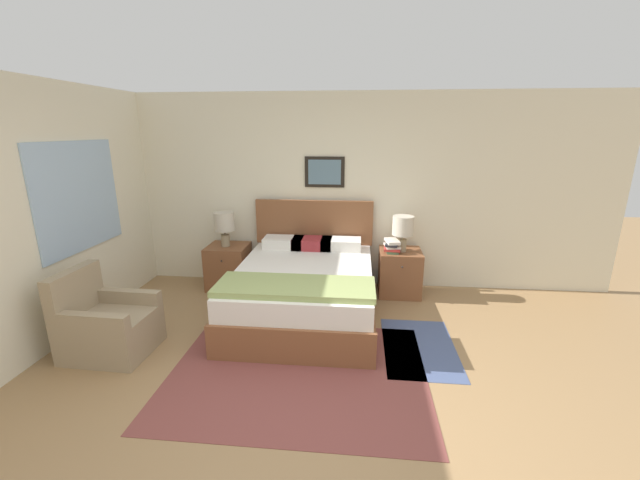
{
  "coord_description": "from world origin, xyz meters",
  "views": [
    {
      "loc": [
        0.4,
        -2.37,
        2.12
      ],
      "look_at": [
        0.01,
        1.6,
        1.0
      ],
      "focal_mm": 22.0,
      "sensor_mm": 36.0,
      "label": 1
    }
  ],
  "objects_px": {
    "nightstand_by_door": "(400,272)",
    "nightstand_near_window": "(229,266)",
    "table_lamp_near_window": "(224,223)",
    "bed": "(305,288)",
    "table_lamp_by_door": "(403,228)",
    "armchair": "(106,326)"
  },
  "relations": [
    {
      "from": "nightstand_by_door",
      "to": "table_lamp_by_door",
      "type": "height_order",
      "value": "table_lamp_by_door"
    },
    {
      "from": "bed",
      "to": "armchair",
      "type": "relative_size",
      "value": 2.44
    },
    {
      "from": "bed",
      "to": "nightstand_near_window",
      "type": "relative_size",
      "value": 3.44
    },
    {
      "from": "table_lamp_near_window",
      "to": "nightstand_near_window",
      "type": "bearing_deg",
      "value": 58.4
    },
    {
      "from": "nightstand_by_door",
      "to": "table_lamp_near_window",
      "type": "xyz_separation_m",
      "value": [
        -2.35,
        -0.02,
        0.61
      ]
    },
    {
      "from": "bed",
      "to": "nightstand_near_window",
      "type": "bearing_deg",
      "value": 147.35
    },
    {
      "from": "table_lamp_near_window",
      "to": "bed",
      "type": "bearing_deg",
      "value": -31.62
    },
    {
      "from": "bed",
      "to": "table_lamp_near_window",
      "type": "distance_m",
      "value": 1.5
    },
    {
      "from": "nightstand_by_door",
      "to": "table_lamp_by_door",
      "type": "distance_m",
      "value": 0.62
    },
    {
      "from": "nightstand_near_window",
      "to": "table_lamp_near_window",
      "type": "distance_m",
      "value": 0.62
    },
    {
      "from": "table_lamp_near_window",
      "to": "nightstand_by_door",
      "type": "bearing_deg",
      "value": 0.52
    },
    {
      "from": "bed",
      "to": "table_lamp_by_door",
      "type": "height_order",
      "value": "bed"
    },
    {
      "from": "bed",
      "to": "table_lamp_near_window",
      "type": "xyz_separation_m",
      "value": [
        -1.18,
        0.73,
        0.58
      ]
    },
    {
      "from": "nightstand_by_door",
      "to": "table_lamp_by_door",
      "type": "xyz_separation_m",
      "value": [
        0.01,
        -0.02,
        0.61
      ]
    },
    {
      "from": "table_lamp_near_window",
      "to": "table_lamp_by_door",
      "type": "xyz_separation_m",
      "value": [
        2.35,
        0.0,
        0.0
      ]
    },
    {
      "from": "armchair",
      "to": "bed",
      "type": "bearing_deg",
      "value": 120.5
    },
    {
      "from": "armchair",
      "to": "nightstand_by_door",
      "type": "xyz_separation_m",
      "value": [
        2.98,
        1.74,
        0.02
      ]
    },
    {
      "from": "nightstand_by_door",
      "to": "nightstand_near_window",
      "type": "bearing_deg",
      "value": 180.0
    },
    {
      "from": "bed",
      "to": "armchair",
      "type": "xyz_separation_m",
      "value": [
        -1.82,
        -0.99,
        -0.05
      ]
    },
    {
      "from": "table_lamp_near_window",
      "to": "table_lamp_by_door",
      "type": "bearing_deg",
      "value": 0.0
    },
    {
      "from": "armchair",
      "to": "nightstand_by_door",
      "type": "relative_size",
      "value": 1.41
    },
    {
      "from": "table_lamp_near_window",
      "to": "table_lamp_by_door",
      "type": "height_order",
      "value": "same"
    }
  ]
}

